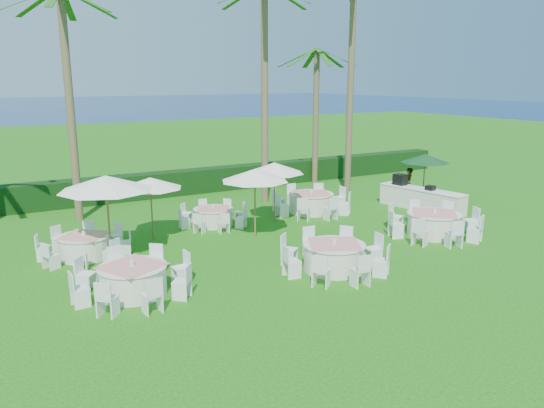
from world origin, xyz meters
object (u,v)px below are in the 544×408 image
Objects in this scene: banquet_table_f at (311,202)px; umbrella_d at (275,168)px; umbrella_b at (255,175)px; buffet_table at (421,198)px; banquet_table_a at (133,279)px; banquet_table_b at (334,256)px; umbrella_green at (425,158)px; banquet_table_d at (85,246)px; staff_person at (408,185)px; umbrella_a at (106,183)px; banquet_table_c at (434,224)px; banquet_table_e at (213,216)px; umbrella_c at (150,183)px.

umbrella_d reaches higher than banquet_table_f.
umbrella_b is 8.72m from buffet_table.
buffet_table reaches higher than banquet_table_a.
banquet_table_b is 1.45× the size of umbrella_green.
banquet_table_d is at bearing 177.63° from buffet_table.
banquet_table_a is 1.41× the size of umbrella_green.
buffet_table is 2.56× the size of staff_person.
banquet_table_a is 15.22m from staff_person.
umbrella_b is at bearing -2.11° from umbrella_a.
banquet_table_a is 1.26× the size of umbrella_b.
banquet_table_c is 1.23× the size of banquet_table_e.
banquet_table_c is at bearing -39.16° from banquet_table_e.
banquet_table_a is 1.42× the size of umbrella_c.
banquet_table_a is at bearing -81.99° from banquet_table_d.
staff_person is at bearing 55.97° from banquet_table_c.
staff_person is (14.46, 4.72, 0.38)m from banquet_table_a.
banquet_table_d is at bearing 141.95° from banquet_table_b.
banquet_table_c is 1.47× the size of umbrella_green.
buffet_table is (13.86, 3.24, 0.08)m from banquet_table_a.
banquet_table_f is at bearing 157.04° from buffet_table.
banquet_table_b is 1.21× the size of banquet_table_e.
umbrella_a is 5.20m from umbrella_b.
banquet_table_d is 0.98× the size of umbrella_a.
banquet_table_b is (5.85, -1.16, 0.01)m from banquet_table_a.
banquet_table_c is 1.14× the size of umbrella_a.
staff_person reaches higher than banquet_table_c.
buffet_table reaches higher than banquet_table_c.
banquet_table_a is 14.24m from buffet_table.
banquet_table_b reaches higher than banquet_table_d.
umbrella_c reaches higher than banquet_table_e.
buffet_table is at bearing 1.52° from umbrella_b.
umbrella_b is 2.29m from umbrella_d.
umbrella_c is at bearing 38.42° from umbrella_a.
umbrella_b is (-5.94, 3.03, 1.89)m from banquet_table_c.
umbrella_green is at bearing 6.92° from umbrella_b.
banquet_table_c is at bearing -128.49° from buffet_table.
staff_person is at bearing 131.27° from umbrella_green.
banquet_table_b is 9.14m from buffet_table.
banquet_table_a is at bearing -164.35° from umbrella_green.
banquet_table_d is (-6.39, 5.00, -0.05)m from banquet_table_b.
umbrella_green is at bearing 1.27° from banquet_table_d.
banquet_table_a is at bearing 168.78° from banquet_table_b.
banquet_table_b is 1.12× the size of umbrella_a.
banquet_table_c is 1.16× the size of banquet_table_d.
banquet_table_a is 0.95× the size of banquet_table_f.
banquet_table_e is (-1.16, 6.52, -0.07)m from banquet_table_b.
umbrella_green is (3.66, 4.19, 1.65)m from banquet_table_c.
banquet_table_c reaches higher than banquet_table_b.
umbrella_c is (1.85, 1.47, -0.43)m from umbrella_a.
banquet_table_e is 3.26m from umbrella_c.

